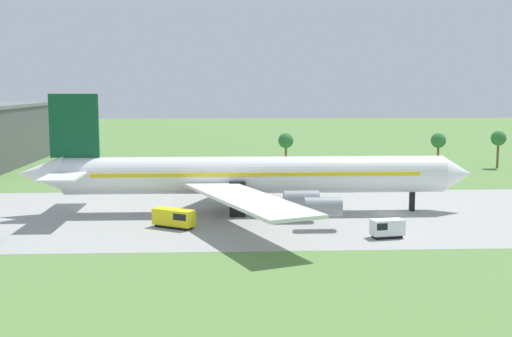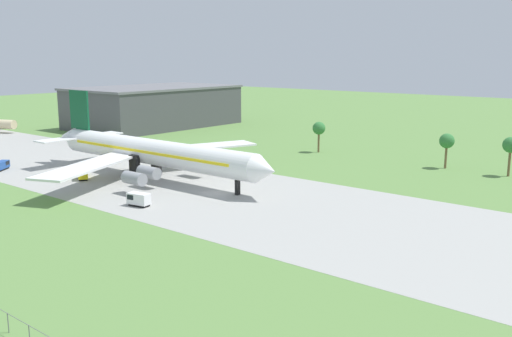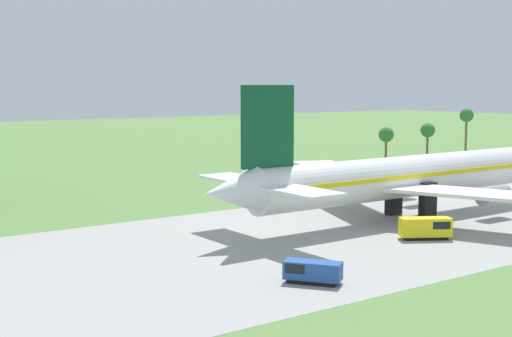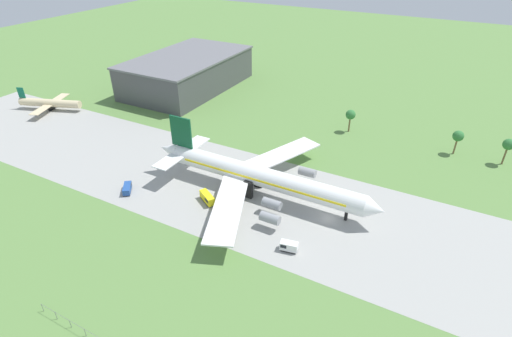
# 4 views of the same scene
# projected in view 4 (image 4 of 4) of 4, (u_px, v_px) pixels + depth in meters

# --- Properties ---
(ground_plane) EXTENTS (600.00, 600.00, 0.00)m
(ground_plane) POSITION_uv_depth(u_px,v_px,m) (327.00, 219.00, 105.09)
(ground_plane) COLOR #5B8442
(taxiway_strip) EXTENTS (320.00, 44.00, 0.02)m
(taxiway_strip) POSITION_uv_depth(u_px,v_px,m) (327.00, 219.00, 105.08)
(taxiway_strip) COLOR #9E9E99
(taxiway_strip) RESTS_ON ground_plane
(jet_airliner) EXTENTS (70.11, 60.69, 18.37)m
(jet_airliner) POSITION_uv_depth(u_px,v_px,m) (259.00, 176.00, 112.24)
(jet_airliner) COLOR white
(jet_airliner) RESTS_ON ground_plane
(regional_aircraft) EXTENTS (25.95, 23.69, 9.22)m
(regional_aircraft) POSITION_uv_depth(u_px,v_px,m) (50.00, 103.00, 166.31)
(regional_aircraft) COLOR beige
(regional_aircraft) RESTS_ON ground_plane
(baggage_tug) EXTENTS (4.78, 5.49, 2.09)m
(baggage_tug) POSITION_uv_depth(u_px,v_px,m) (127.00, 188.00, 115.45)
(baggage_tug) COLOR black
(baggage_tug) RESTS_ON ground_plane
(fuel_truck) EXTENTS (4.47, 2.71, 2.42)m
(fuel_truck) POSITION_uv_depth(u_px,v_px,m) (288.00, 246.00, 94.21)
(fuel_truck) COLOR black
(fuel_truck) RESTS_ON ground_plane
(catering_van) EXTENTS (6.24, 4.84, 2.63)m
(catering_van) POSITION_uv_depth(u_px,v_px,m) (208.00, 198.00, 110.71)
(catering_van) COLOR black
(catering_van) RESTS_ON ground_plane
(terminal_building) EXTENTS (36.72, 61.20, 15.13)m
(terminal_building) POSITION_uv_depth(u_px,v_px,m) (188.00, 72.00, 187.35)
(terminal_building) COLOR #47474C
(terminal_building) RESTS_ON ground_plane
(palm_tree_row) EXTENTS (69.54, 3.60, 12.37)m
(palm_tree_row) POSITION_uv_depth(u_px,v_px,m) (466.00, 135.00, 130.58)
(palm_tree_row) COLOR brown
(palm_tree_row) RESTS_ON ground_plane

